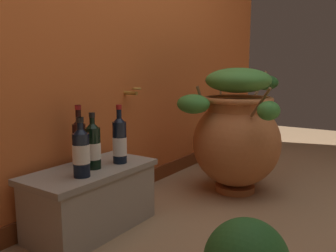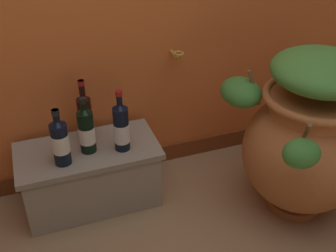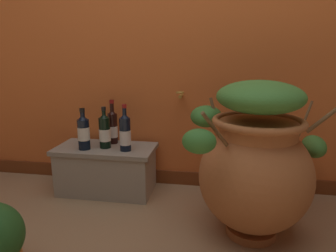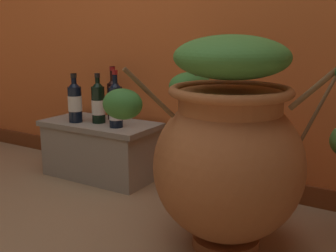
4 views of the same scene
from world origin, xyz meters
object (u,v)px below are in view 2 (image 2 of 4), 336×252
object	(u,v)px
wine_bottle_right	(86,129)
terracotta_urn	(307,137)
wine_bottle_back	(85,115)
wine_bottle_middle	(60,140)
wine_bottle_left	(121,126)

from	to	relation	value
wine_bottle_right	terracotta_urn	bearing A→B (deg)	-20.31
wine_bottle_right	wine_bottle_back	size ratio (longest dim) A/B	0.91
wine_bottle_right	wine_bottle_back	bearing A→B (deg)	82.37
terracotta_urn	wine_bottle_right	size ratio (longest dim) A/B	3.21
terracotta_urn	wine_bottle_right	xyz separation A→B (m)	(-0.96, 0.36, 0.04)
wine_bottle_middle	wine_bottle_back	world-z (taller)	wine_bottle_back
wine_bottle_middle	terracotta_urn	bearing A→B (deg)	-15.47
wine_bottle_right	wine_bottle_back	distance (m)	0.12
wine_bottle_middle	wine_bottle_right	distance (m)	0.14
wine_bottle_left	wine_bottle_right	bearing A→B (deg)	166.39
wine_bottle_left	wine_bottle_back	bearing A→B (deg)	132.40
terracotta_urn	wine_bottle_back	distance (m)	1.06
wine_bottle_middle	wine_bottle_right	bearing A→B (deg)	23.23
terracotta_urn	wine_bottle_left	size ratio (longest dim) A/B	2.92
wine_bottle_left	wine_bottle_back	world-z (taller)	wine_bottle_back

